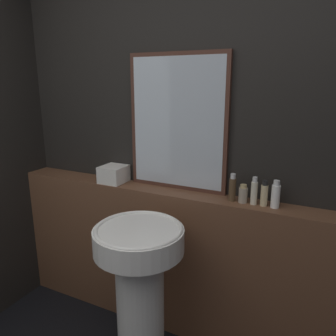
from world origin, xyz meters
The scene contains 10 objects.
wall_back centered at (0.00, 1.71, 1.25)m, with size 8.00×0.06×2.50m.
vanity_counter centered at (0.00, 1.59, 0.49)m, with size 2.51×0.19×0.98m.
pedestal_sink centered at (-0.06, 1.15, 0.57)m, with size 0.48×0.48×0.92m.
mirror centered at (-0.08, 1.66, 1.40)m, with size 0.65×0.03×0.84m.
towel_stack centered at (-0.53, 1.59, 1.04)m, with size 0.16×0.17×0.11m.
shampoo_bottle centered at (0.31, 1.59, 1.06)m, with size 0.04×0.04×0.16m.
conditioner_bottle centered at (0.37, 1.59, 1.03)m, with size 0.05×0.05×0.11m.
lotion_bottle centered at (0.43, 1.59, 1.05)m, with size 0.04×0.04×0.16m.
body_wash_bottle centered at (0.49, 1.59, 1.05)m, with size 0.04×0.04×0.15m.
hand_soap_bottle centered at (0.55, 1.59, 1.05)m, with size 0.05×0.05×0.16m.
Camera 1 is at (0.77, -0.18, 1.65)m, focal length 35.00 mm.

